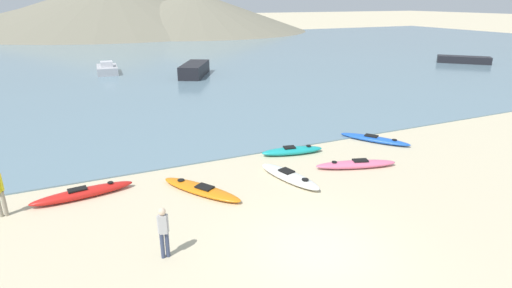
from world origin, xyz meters
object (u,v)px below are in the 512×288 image
(kayak_on_sand_1, at_px, (292,151))
(kayak_on_sand_4, at_px, (356,164))
(moored_boat_1, at_px, (107,69))
(person_near_foreground, at_px, (163,229))
(moored_boat_2, at_px, (464,60))
(kayak_on_sand_0, at_px, (83,193))
(moored_boat_0, at_px, (194,70))
(kayak_on_sand_5, at_px, (375,139))
(kayak_on_sand_3, at_px, (201,189))
(kayak_on_sand_2, at_px, (289,176))

(kayak_on_sand_1, xyz_separation_m, kayak_on_sand_4, (1.70, -2.52, -0.01))
(moored_boat_1, bearing_deg, kayak_on_sand_4, -75.24)
(person_near_foreground, relative_size, moored_boat_2, 0.31)
(kayak_on_sand_4, bearing_deg, kayak_on_sand_0, 170.10)
(kayak_on_sand_0, bearing_deg, moored_boat_0, 64.36)
(kayak_on_sand_5, height_order, person_near_foreground, person_near_foreground)
(kayak_on_sand_1, relative_size, kayak_on_sand_3, 0.87)
(moored_boat_2, bearing_deg, kayak_on_sand_2, -149.95)
(kayak_on_sand_3, bearing_deg, kayak_on_sand_2, -6.27)
(kayak_on_sand_1, distance_m, moored_boat_2, 35.37)
(moored_boat_2, bearing_deg, moored_boat_1, 165.68)
(moored_boat_0, height_order, moored_boat_2, moored_boat_0)
(moored_boat_0, distance_m, moored_boat_1, 8.71)
(kayak_on_sand_0, distance_m, moored_boat_2, 43.81)
(kayak_on_sand_1, bearing_deg, kayak_on_sand_2, -121.76)
(kayak_on_sand_0, height_order, kayak_on_sand_2, kayak_on_sand_0)
(kayak_on_sand_4, bearing_deg, kayak_on_sand_3, 175.81)
(kayak_on_sand_4, bearing_deg, moored_boat_2, 32.81)
(kayak_on_sand_0, height_order, kayak_on_sand_3, kayak_on_sand_0)
(kayak_on_sand_0, xyz_separation_m, moored_boat_1, (3.21, 26.66, 0.30))
(kayak_on_sand_1, height_order, kayak_on_sand_5, kayak_on_sand_1)
(person_near_foreground, relative_size, moored_boat_0, 0.28)
(kayak_on_sand_5, bearing_deg, kayak_on_sand_2, -160.19)
(kayak_on_sand_5, distance_m, moored_boat_2, 31.45)
(kayak_on_sand_0, height_order, moored_boat_1, moored_boat_1)
(kayak_on_sand_4, bearing_deg, kayak_on_sand_2, 178.13)
(kayak_on_sand_2, bearing_deg, moored_boat_1, 98.64)
(kayak_on_sand_1, xyz_separation_m, kayak_on_sand_5, (4.65, -0.21, -0.03))
(person_near_foreground, xyz_separation_m, moored_boat_2, (38.36, 21.99, -0.45))
(kayak_on_sand_3, height_order, moored_boat_1, moored_boat_1)
(kayak_on_sand_2, xyz_separation_m, person_near_foreground, (-5.59, -3.03, 0.72))
(kayak_on_sand_2, bearing_deg, kayak_on_sand_5, 19.81)
(kayak_on_sand_3, relative_size, person_near_foreground, 2.22)
(kayak_on_sand_0, xyz_separation_m, moored_boat_0, (10.54, 21.96, 0.46))
(moored_boat_1, bearing_deg, kayak_on_sand_5, -68.24)
(kayak_on_sand_1, distance_m, kayak_on_sand_4, 3.04)
(kayak_on_sand_1, height_order, moored_boat_0, moored_boat_0)
(person_near_foreground, distance_m, moored_boat_0, 28.11)
(moored_boat_1, bearing_deg, moored_boat_0, -32.68)
(kayak_on_sand_0, distance_m, kayak_on_sand_5, 13.68)
(kayak_on_sand_1, xyz_separation_m, kayak_on_sand_3, (-5.02, -2.03, -0.04))
(kayak_on_sand_1, distance_m, moored_boat_1, 26.65)
(kayak_on_sand_4, height_order, person_near_foreground, person_near_foreground)
(kayak_on_sand_4, relative_size, moored_boat_1, 0.93)
(kayak_on_sand_4, distance_m, moored_boat_0, 23.84)
(kayak_on_sand_0, relative_size, kayak_on_sand_4, 1.01)
(kayak_on_sand_1, relative_size, kayak_on_sand_4, 0.84)
(kayak_on_sand_1, relative_size, moored_boat_0, 0.54)
(kayak_on_sand_3, xyz_separation_m, moored_boat_0, (6.53, 23.34, 0.51))
(kayak_on_sand_5, xyz_separation_m, moored_boat_0, (-3.14, 21.51, 0.50))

